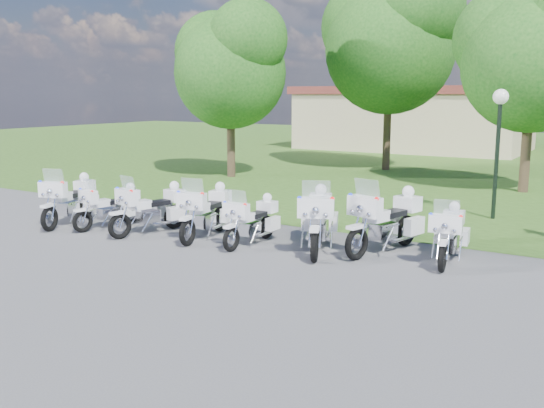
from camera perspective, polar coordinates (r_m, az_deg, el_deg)
The scene contains 15 objects.
ground at distance 13.89m, azimuth -1.27°, elevation -4.76°, with size 100.00×100.00×0.00m, color #505055.
grass_lawn at distance 39.09m, azimuth 20.95°, elevation 4.34°, with size 100.00×48.00×0.01m, color #33561B.
motorcycle_0 at distance 17.95m, azimuth -18.45°, elevation 0.42°, with size 1.28×2.39×1.66m.
motorcycle_1 at distance 17.17m, azimuth -14.93°, elevation -0.17°, with size 0.92×2.10×1.42m.
motorcycle_2 at distance 16.19m, azimuth -11.22°, elevation -0.37°, with size 1.09×2.34×1.59m.
motorcycle_3 at distance 15.50m, azimuth -6.14°, elevation -0.66°, with size 1.05×2.40×1.62m.
motorcycle_4 at distance 14.73m, azimuth -1.84°, elevation -1.51°, with size 0.70×2.12×1.43m.
motorcycle_5 at distance 14.17m, azimuth 4.37°, elevation -1.42°, with size 1.52×2.47×1.77m.
motorcycle_6 at distance 14.25m, azimuth 10.77°, elevation -1.48°, with size 1.28×2.60×1.78m.
motorcycle_7 at distance 13.74m, azimuth 16.35°, elevation -2.68°, with size 0.92×2.20×1.48m.
lamp_post at distance 18.62m, azimuth 20.60°, elevation 7.36°, with size 0.44×0.44×3.76m.
tree_0 at distance 26.79m, azimuth -4.00°, elevation 13.19°, with size 5.63×4.81×7.51m.
tree_1 at distance 29.86m, azimuth 10.99°, elevation 15.18°, with size 7.07×6.04×9.43m.
tree_2 at distance 24.35m, azimuth 23.30°, elevation 13.21°, with size 5.88×5.02×7.85m.
building_west at distance 41.46m, azimuth 13.19°, elevation 7.91°, with size 14.56×8.32×4.10m.
Camera 1 is at (7.34, -11.23, 3.61)m, focal length 40.00 mm.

